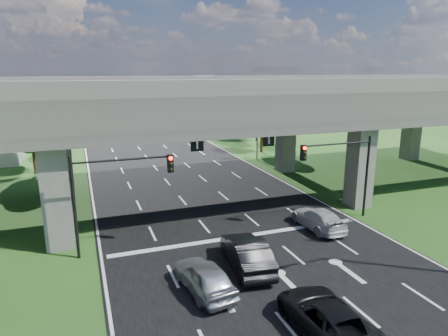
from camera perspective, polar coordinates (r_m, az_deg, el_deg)
ground at (r=23.50m, az=5.95°, el=-12.97°), size 160.00×160.00×0.00m
road at (r=32.05m, az=-1.92°, el=-5.38°), size 18.00×120.00×0.03m
overpass at (r=32.27m, az=-3.16°, el=9.13°), size 80.00×15.00×10.00m
signal_right at (r=29.20m, az=16.64°, el=0.64°), size 5.76×0.54×6.00m
signal_left at (r=23.64m, az=-15.55°, el=-2.34°), size 5.76×0.54×6.00m
streetlight_far at (r=47.23m, az=4.41°, el=8.09°), size 3.38×0.25×10.00m
streetlight_beyond at (r=62.09m, az=-1.78°, el=9.50°), size 3.38×0.25×10.00m
tree_left_near at (r=45.36m, az=-25.82°, el=5.20°), size 4.50×4.50×7.80m
tree_left_mid at (r=53.68m, az=-28.19°, el=5.39°), size 3.91×3.90×6.76m
tree_left_far at (r=61.11m, az=-23.59°, el=7.63°), size 4.80×4.80×8.32m
tree_right_near at (r=52.22m, az=5.52°, el=7.12°), size 4.20×4.20×7.28m
tree_right_mid at (r=60.72m, az=4.82°, el=7.77°), size 3.91×3.90×6.76m
tree_right_far at (r=66.57m, az=-1.27°, el=8.91°), size 4.50×4.50×7.80m
car_silver at (r=20.11m, az=-2.84°, el=-15.23°), size 2.42×4.73×1.54m
car_dark at (r=22.20m, az=3.25°, el=-12.04°), size 2.40×5.37×1.71m
car_white at (r=28.10m, az=13.29°, el=-7.05°), size 2.02×4.82×1.39m
car_trailing at (r=17.84m, az=14.51°, el=-19.99°), size 2.50×5.35×1.48m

